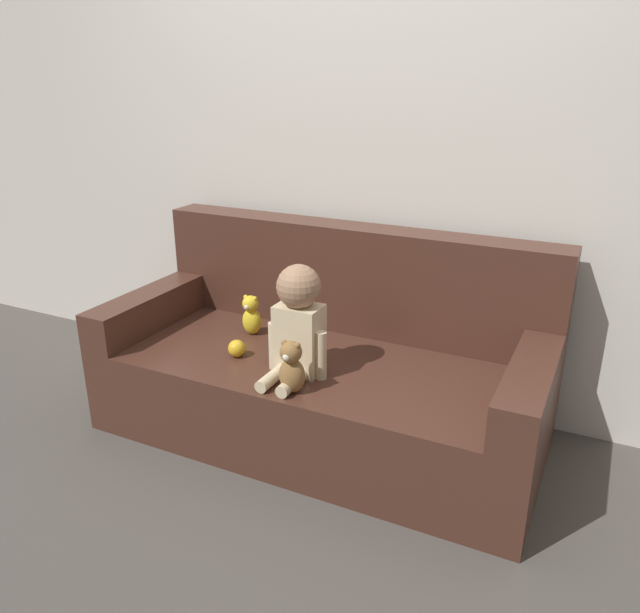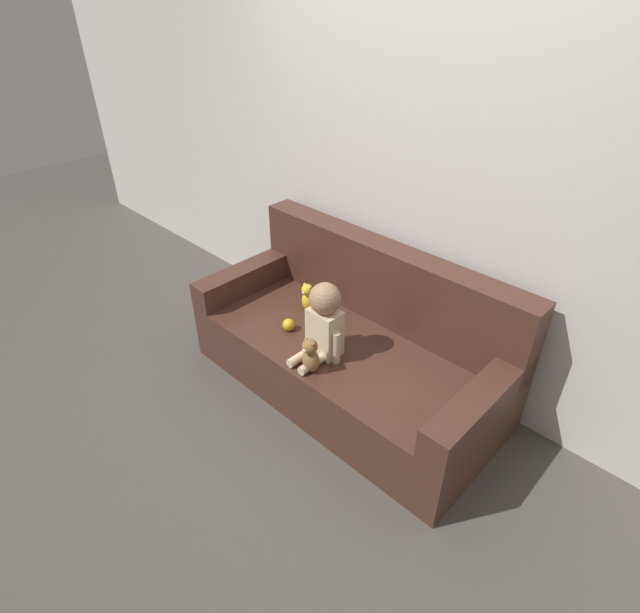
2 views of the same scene
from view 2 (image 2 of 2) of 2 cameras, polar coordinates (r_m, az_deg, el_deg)
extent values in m
plane|color=#4C4742|center=(3.28, 2.75, -9.21)|extent=(12.00, 12.00, 0.00)
cube|color=silver|center=(2.98, 10.46, 14.89)|extent=(8.00, 0.05, 2.60)
cube|color=#47281E|center=(3.16, 2.85, -6.62)|extent=(1.94, 0.88, 0.39)
cube|color=#47281E|center=(3.12, 7.39, 2.74)|extent=(1.94, 0.18, 0.51)
cube|color=#47281E|center=(3.53, -7.89, 3.52)|extent=(0.16, 0.88, 0.18)
cube|color=#47281E|center=(2.62, 17.94, -10.38)|extent=(0.16, 0.88, 0.18)
cube|color=beige|center=(2.85, 0.55, -2.93)|extent=(0.19, 0.13, 0.29)
sphere|color=#A37A5B|center=(2.72, 0.57, 0.91)|extent=(0.18, 0.18, 0.18)
cylinder|color=beige|center=(2.86, -2.27, -5.78)|extent=(0.05, 0.17, 0.05)
cylinder|color=beige|center=(2.81, -0.95, -6.62)|extent=(0.05, 0.17, 0.05)
cylinder|color=beige|center=(2.92, -1.26, -2.90)|extent=(0.05, 0.05, 0.20)
cylinder|color=beige|center=(2.80, 1.87, -4.74)|extent=(0.05, 0.05, 0.20)
ellipsoid|color=olive|center=(2.77, -1.05, -6.19)|extent=(0.11, 0.09, 0.14)
sphere|color=olive|center=(2.70, -1.17, -4.58)|extent=(0.09, 0.09, 0.09)
sphere|color=olive|center=(2.69, -1.60, -3.78)|extent=(0.02, 0.02, 0.02)
sphere|color=olive|center=(2.66, -0.74, -4.30)|extent=(0.02, 0.02, 0.02)
sphere|color=beige|center=(2.68, -1.69, -5.02)|extent=(0.03, 0.03, 0.03)
ellipsoid|color=yellow|center=(3.26, -1.35, 0.60)|extent=(0.09, 0.08, 0.13)
sphere|color=yellow|center=(3.21, -1.45, 1.92)|extent=(0.08, 0.08, 0.08)
sphere|color=yellow|center=(3.21, -1.77, 2.52)|extent=(0.02, 0.02, 0.02)
sphere|color=yellow|center=(3.18, -1.13, 2.20)|extent=(0.02, 0.02, 0.02)
sphere|color=beige|center=(3.20, -1.84, 1.62)|extent=(0.03, 0.03, 0.03)
sphere|color=gold|center=(3.09, -3.60, -2.08)|extent=(0.08, 0.08, 0.08)
camera|label=1|loc=(0.91, -56.89, -35.94)|focal=35.00mm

